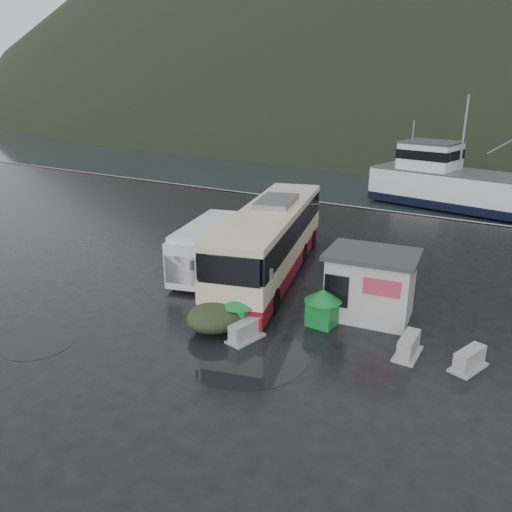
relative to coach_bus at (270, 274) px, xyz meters
The scene contains 14 objects.
ground 4.02m from the coach_bus, 96.73° to the right, with size 160.00×160.00×0.00m, color black.
harbor_water 106.01m from the coach_bus, 90.25° to the left, with size 300.00×180.00×0.02m, color black.
quay_edge 16.02m from the coach_bus, 91.68° to the left, with size 160.00×0.60×1.50m, color #999993.
coach_bus is the anchor object (origin of this frame).
white_van 3.08m from the coach_bus, 154.06° to the right, with size 2.13×6.20×2.59m, color silver, non-canonical shape.
waste_bin_left 5.88m from the coach_bus, 39.67° to the right, with size 1.08×1.08×1.51m, color #157A30, non-canonical shape.
waste_bin_right 6.07m from the coach_bus, 71.86° to the right, with size 1.07×1.07×1.50m, color #157A30, non-canonical shape.
dome_tent 6.20m from the coach_bus, 77.96° to the right, with size 2.12×2.96×1.16m, color #2B331F, non-canonical shape.
ticket_kiosk 6.18m from the coach_bus, 19.48° to the right, with size 3.56×2.70×2.78m, color #B9BAB5, non-canonical shape.
jersey_barrier_a 6.89m from the coach_bus, 67.97° to the right, with size 0.75×1.49×0.75m, color #999993, non-canonical shape.
jersey_barrier_b 9.19m from the coach_bus, 28.43° to the right, with size 0.76×1.52×0.76m, color #999993, non-canonical shape.
jersey_barrier_c 10.90m from the coach_bus, 22.63° to the right, with size 0.72×1.45×0.72m, color #999993, non-canonical shape.
fishing_trawler 26.64m from the coach_bus, 75.29° to the left, with size 23.85×5.24×9.54m, color silver, non-canonical shape.
puddles 8.33m from the coach_bus, 80.31° to the right, with size 10.56×6.74×0.01m.
Camera 1 is at (12.02, -16.41, 9.07)m, focal length 35.00 mm.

